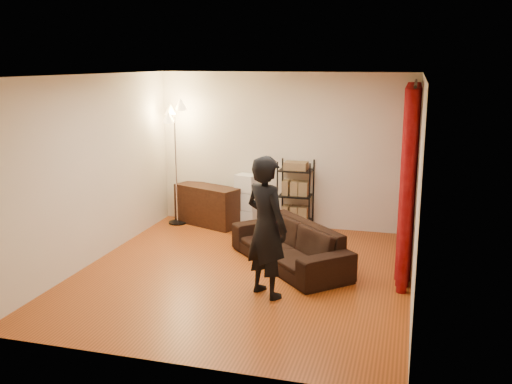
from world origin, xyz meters
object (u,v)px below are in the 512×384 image
(person, at_px, (266,227))
(wire_shelf, at_px, (295,196))
(sofa, at_px, (289,245))
(storage_boxes, at_px, (247,200))
(media_cabinet, at_px, (208,205))
(floor_lamp, at_px, (176,165))

(person, bearing_deg, wire_shelf, -51.87)
(sofa, bearing_deg, wire_shelf, 145.30)
(storage_boxes, bearing_deg, media_cabinet, -172.85)
(person, height_order, floor_lamp, floor_lamp)
(storage_boxes, xyz_separation_m, wire_shelf, (0.87, 0.02, 0.14))
(media_cabinet, bearing_deg, wire_shelf, 25.19)
(sofa, relative_size, floor_lamp, 0.97)
(wire_shelf, bearing_deg, media_cabinet, 169.48)
(floor_lamp, bearing_deg, storage_boxes, 7.55)
(wire_shelf, relative_size, floor_lamp, 0.57)
(sofa, distance_m, person, 1.26)
(wire_shelf, bearing_deg, storage_boxes, 166.76)
(person, xyz_separation_m, storage_boxes, (-1.10, 2.88, -0.42))
(sofa, bearing_deg, storage_boxes, 169.53)
(sofa, height_order, floor_lamp, floor_lamp)
(sofa, relative_size, wire_shelf, 1.72)
(storage_boxes, bearing_deg, wire_shelf, 1.10)
(sofa, bearing_deg, floor_lamp, -167.10)
(media_cabinet, distance_m, floor_lamp, 0.92)
(person, distance_m, media_cabinet, 3.37)
(media_cabinet, bearing_deg, person, -35.68)
(sofa, bearing_deg, media_cabinet, -175.61)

